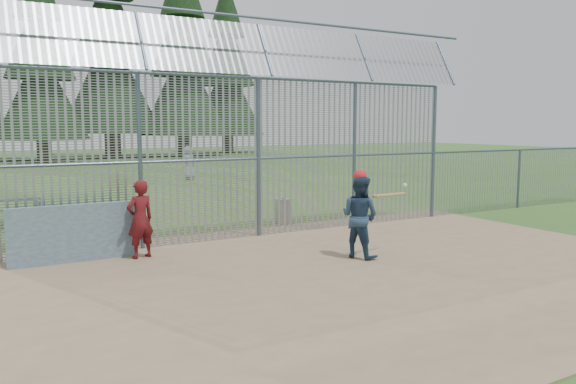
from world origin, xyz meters
TOP-DOWN VIEW (x-y plane):
  - ground at (0.00, 0.00)m, footprint 120.00×120.00m
  - dirt_infield at (0.00, -0.50)m, footprint 14.00×10.00m
  - dugout_wall at (-4.60, 2.90)m, footprint 2.50×0.12m
  - batter at (0.79, 0.31)m, footprint 0.94×1.04m
  - onlooker at (-3.29, 2.57)m, footprint 0.69×0.54m
  - bg_kid_standing at (3.65, 18.75)m, footprint 1.01×0.87m
  - batting_gear at (0.92, 0.29)m, footprint 1.45×0.35m
  - trash_can at (1.42, 4.75)m, footprint 0.56×0.56m
  - backstop_fence at (1.81, 3.43)m, footprint 20.09×0.81m
  - conifer_row at (1.93, 41.51)m, footprint 38.48×12.26m

SIDE VIEW (x-z plane):
  - ground at x=0.00m, z-range 0.00..0.00m
  - dirt_infield at x=0.00m, z-range 0.00..0.02m
  - trash_can at x=1.42m, z-range -0.03..0.79m
  - dugout_wall at x=-4.60m, z-range 0.02..1.22m
  - onlooker at x=-3.29m, z-range 0.02..1.69m
  - bg_kid_standing at x=3.65m, z-range 0.00..1.75m
  - batter at x=0.79m, z-range 0.02..1.78m
  - batting_gear at x=0.92m, z-range 1.38..1.99m
  - backstop_fence at x=1.81m, z-range -0.29..5.01m
  - conifer_row at x=1.93m, z-range 0.73..20.93m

